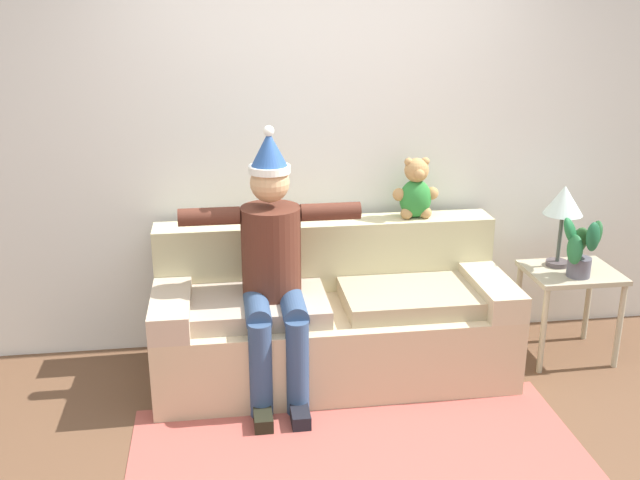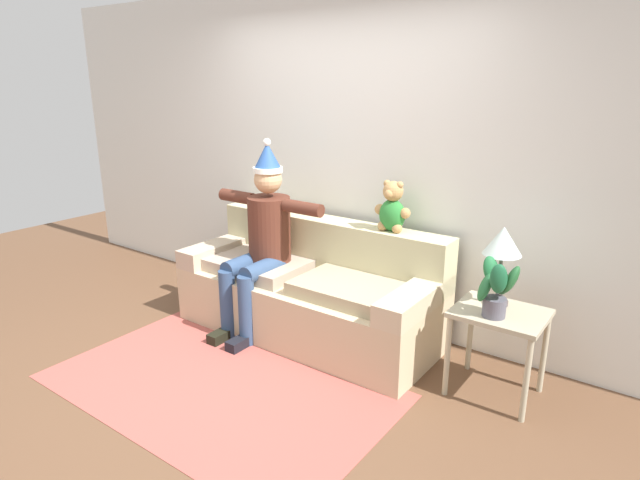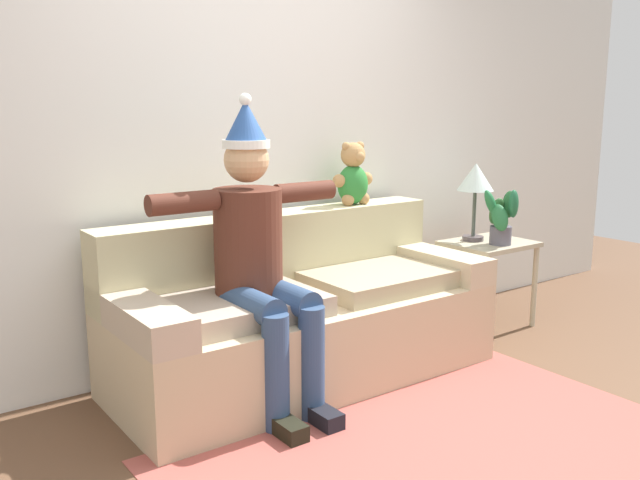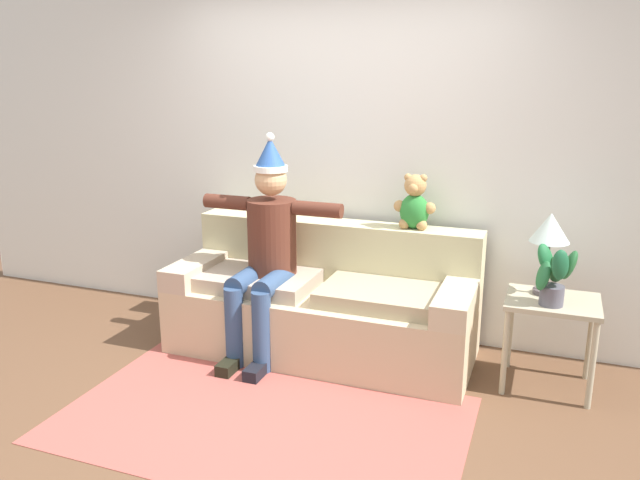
{
  "view_description": "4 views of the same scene",
  "coord_description": "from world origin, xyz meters",
  "px_view_note": "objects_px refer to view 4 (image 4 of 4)",
  "views": [
    {
      "loc": [
        -0.64,
        -2.95,
        2.21
      ],
      "look_at": [
        -0.09,
        0.88,
        0.9
      ],
      "focal_mm": 41.12,
      "sensor_mm": 36.0,
      "label": 1
    },
    {
      "loc": [
        2.39,
        -2.13,
        1.98
      ],
      "look_at": [
        0.13,
        0.99,
        0.81
      ],
      "focal_mm": 30.1,
      "sensor_mm": 36.0,
      "label": 2
    },
    {
      "loc": [
        -2.03,
        -1.92,
        1.49
      ],
      "look_at": [
        0.06,
        0.95,
        0.77
      ],
      "focal_mm": 38.49,
      "sensor_mm": 36.0,
      "label": 3
    },
    {
      "loc": [
        1.45,
        -2.87,
        1.93
      ],
      "look_at": [
        0.06,
        0.8,
        0.87
      ],
      "focal_mm": 35.42,
      "sensor_mm": 36.0,
      "label": 4
    }
  ],
  "objects_px": {
    "person_seated": "(266,245)",
    "couch": "(324,303)",
    "teddy_bear": "(415,204)",
    "potted_plant": "(554,275)",
    "side_table": "(552,314)",
    "table_lamp": "(550,232)"
  },
  "relations": [
    {
      "from": "person_seated",
      "to": "teddy_bear",
      "type": "height_order",
      "value": "person_seated"
    },
    {
      "from": "person_seated",
      "to": "couch",
      "type": "bearing_deg",
      "value": 24.8
    },
    {
      "from": "table_lamp",
      "to": "person_seated",
      "type": "bearing_deg",
      "value": -172.78
    },
    {
      "from": "person_seated",
      "to": "table_lamp",
      "type": "height_order",
      "value": "person_seated"
    },
    {
      "from": "person_seated",
      "to": "potted_plant",
      "type": "height_order",
      "value": "person_seated"
    },
    {
      "from": "couch",
      "to": "person_seated",
      "type": "xyz_separation_m",
      "value": [
        -0.36,
        -0.17,
        0.43
      ]
    },
    {
      "from": "person_seated",
      "to": "table_lamp",
      "type": "distance_m",
      "value": 1.83
    },
    {
      "from": "couch",
      "to": "person_seated",
      "type": "height_order",
      "value": "person_seated"
    },
    {
      "from": "person_seated",
      "to": "side_table",
      "type": "bearing_deg",
      "value": 4.22
    },
    {
      "from": "person_seated",
      "to": "potted_plant",
      "type": "xyz_separation_m",
      "value": [
        1.85,
        0.04,
        -0.01
      ]
    },
    {
      "from": "couch",
      "to": "potted_plant",
      "type": "bearing_deg",
      "value": -4.95
    },
    {
      "from": "potted_plant",
      "to": "table_lamp",
      "type": "bearing_deg",
      "value": 103.48
    },
    {
      "from": "teddy_bear",
      "to": "potted_plant",
      "type": "relative_size",
      "value": 1.03
    },
    {
      "from": "person_seated",
      "to": "table_lamp",
      "type": "relative_size",
      "value": 2.96
    },
    {
      "from": "table_lamp",
      "to": "potted_plant",
      "type": "relative_size",
      "value": 1.4
    },
    {
      "from": "potted_plant",
      "to": "person_seated",
      "type": "bearing_deg",
      "value": -178.84
    },
    {
      "from": "side_table",
      "to": "potted_plant",
      "type": "xyz_separation_m",
      "value": [
        -0.01,
        -0.1,
        0.28
      ]
    },
    {
      "from": "teddy_bear",
      "to": "couch",
      "type": "bearing_deg",
      "value": -155.94
    },
    {
      "from": "couch",
      "to": "teddy_bear",
      "type": "bearing_deg",
      "value": 24.06
    },
    {
      "from": "person_seated",
      "to": "potted_plant",
      "type": "relative_size",
      "value": 4.15
    },
    {
      "from": "couch",
      "to": "table_lamp",
      "type": "distance_m",
      "value": 1.58
    },
    {
      "from": "side_table",
      "to": "potted_plant",
      "type": "bearing_deg",
      "value": -96.07
    }
  ]
}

